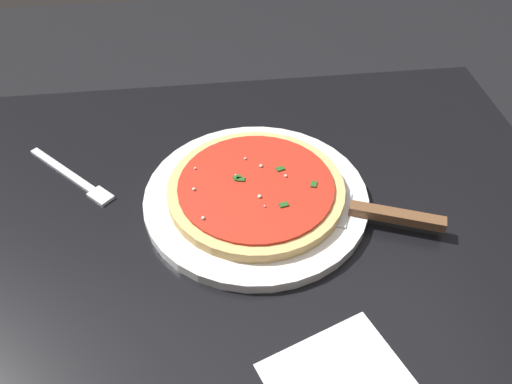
{
  "coord_description": "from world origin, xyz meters",
  "views": [
    {
      "loc": [
        0.02,
        0.49,
        1.31
      ],
      "look_at": [
        -0.05,
        -0.05,
        0.78
      ],
      "focal_mm": 36.98,
      "sensor_mm": 36.0,
      "label": 1
    }
  ],
  "objects_px": {
    "napkin_folded_right": "(340,383)",
    "serving_plate": "(256,198)",
    "pizza": "(256,189)",
    "fork": "(74,178)",
    "pizza_server": "(367,212)"
  },
  "relations": [
    {
      "from": "napkin_folded_right",
      "to": "serving_plate",
      "type": "bearing_deg",
      "value": -78.68
    },
    {
      "from": "serving_plate",
      "to": "pizza",
      "type": "distance_m",
      "value": 0.02
    },
    {
      "from": "serving_plate",
      "to": "napkin_folded_right",
      "type": "bearing_deg",
      "value": 101.32
    },
    {
      "from": "pizza_server",
      "to": "napkin_folded_right",
      "type": "distance_m",
      "value": 0.25
    },
    {
      "from": "serving_plate",
      "to": "fork",
      "type": "xyz_separation_m",
      "value": [
        0.27,
        -0.08,
        -0.01
      ]
    },
    {
      "from": "pizza",
      "to": "napkin_folded_right",
      "type": "xyz_separation_m",
      "value": [
        -0.06,
        0.29,
        -0.02
      ]
    },
    {
      "from": "pizza",
      "to": "fork",
      "type": "relative_size",
      "value": 1.74
    },
    {
      "from": "pizza",
      "to": "pizza_server",
      "type": "bearing_deg",
      "value": 158.64
    },
    {
      "from": "napkin_folded_right",
      "to": "fork",
      "type": "relative_size",
      "value": 1.02
    },
    {
      "from": "pizza",
      "to": "pizza_server",
      "type": "xyz_separation_m",
      "value": [
        -0.15,
        0.06,
        -0.0
      ]
    },
    {
      "from": "pizza_server",
      "to": "fork",
      "type": "distance_m",
      "value": 0.44
    },
    {
      "from": "napkin_folded_right",
      "to": "pizza_server",
      "type": "bearing_deg",
      "value": -111.5
    },
    {
      "from": "serving_plate",
      "to": "napkin_folded_right",
      "type": "distance_m",
      "value": 0.29
    },
    {
      "from": "fork",
      "to": "pizza",
      "type": "bearing_deg",
      "value": 163.13
    },
    {
      "from": "serving_plate",
      "to": "napkin_folded_right",
      "type": "height_order",
      "value": "serving_plate"
    }
  ]
}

